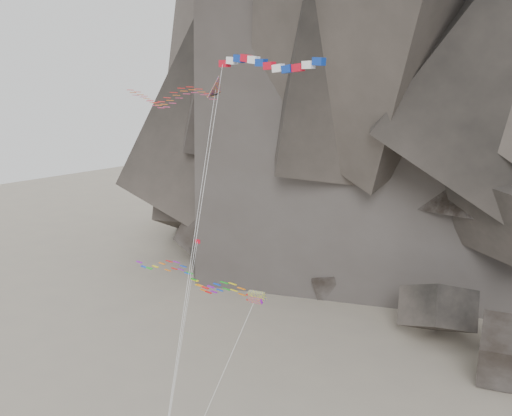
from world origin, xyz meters
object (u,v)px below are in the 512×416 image
Objects in this scene: banner_kite at (266,66)px; parafoil_kite at (188,275)px; delta_kite at (166,96)px; pennant_kite at (186,312)px.

parafoil_kite is (-2.43, -5.50, -14.10)m from banner_kite.
banner_kite is 1.92× the size of parafoil_kite.
delta_kite is 0.95× the size of banner_kite.
banner_kite is 18.22m from pennant_kite.
parafoil_kite is at bearing -110.65° from banner_kite.
delta_kite is 16.83m from pennant_kite.
banner_kite reaches higher than delta_kite.
parafoil_kite is at bearing -44.93° from delta_kite.
banner_kite is 15.33m from parafoil_kite.
pennant_kite is (6.29, -4.44, -14.97)m from delta_kite.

